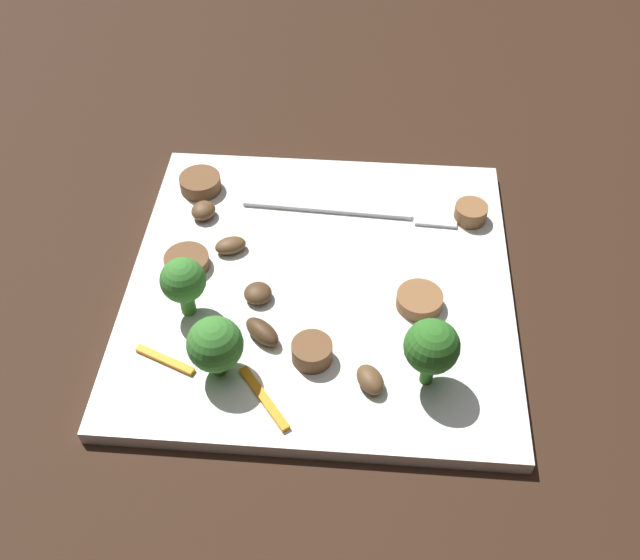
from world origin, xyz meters
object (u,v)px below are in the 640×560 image
sausage_slice_0 (187,261)px  mushroom_1 (370,380)px  mushroom_2 (203,211)px  broccoli_floret_2 (432,347)px  pepper_strip_1 (165,360)px  mushroom_4 (231,245)px  sausage_slice_2 (319,352)px  pepper_strip_0 (264,398)px  sausage_slice_1 (200,183)px  broccoli_floret_0 (183,282)px  fork (367,213)px  sausage_slice_4 (419,300)px  mushroom_0 (258,293)px  sausage_slice_3 (471,213)px  broccoli_floret_1 (215,345)px  plate (320,285)px  mushroom_3 (262,332)px

sausage_slice_0 → mushroom_1: 0.18m
mushroom_1 → mushroom_2: 0.22m
broccoli_floret_2 → mushroom_2: bearing=140.2°
mushroom_1 → pepper_strip_1: size_ratio=0.54×
broccoli_floret_2 → pepper_strip_1: bearing=179.4°
mushroom_4 → pepper_strip_1: (-0.03, -0.11, -0.00)m
sausage_slice_2 → pepper_strip_0: 0.05m
sausage_slice_2 → pepper_strip_1: bearing=-174.4°
pepper_strip_0 → mushroom_2: bearing=112.5°
sausage_slice_1 → mushroom_2: same height
sausage_slice_0 → mushroom_2: (0.00, 0.06, 0.00)m
broccoli_floret_0 → fork: bearing=41.8°
pepper_strip_0 → pepper_strip_1: same height
sausage_slice_4 → mushroom_0: same height
broccoli_floret_0 → pepper_strip_1: bearing=-99.2°
fork → broccoli_floret_2: broccoli_floret_2 is taller
sausage_slice_0 → pepper_strip_0: bearing=-57.5°
sausage_slice_0 → pepper_strip_0: sausage_slice_0 is taller
broccoli_floret_0 → pepper_strip_0: bearing=-48.3°
sausage_slice_4 → mushroom_0: size_ratio=1.64×
sausage_slice_3 → sausage_slice_0: bearing=-162.5°
broccoli_floret_1 → sausage_slice_4: 0.16m
sausage_slice_0 → mushroom_0: bearing=-26.1°
broccoli_floret_0 → broccoli_floret_1: 0.06m
sausage_slice_2 → mushroom_1: sausage_slice_2 is taller
mushroom_0 → pepper_strip_0: bearing=-80.0°
mushroom_0 → mushroom_2: (-0.06, 0.09, 0.00)m
broccoli_floret_2 → sausage_slice_1: broccoli_floret_2 is taller
broccoli_floret_2 → pepper_strip_0: 0.12m
broccoli_floret_2 → sausage_slice_1: 0.27m
mushroom_4 → sausage_slice_3: bearing=15.0°
broccoli_floret_2 → sausage_slice_0: size_ratio=1.61×
mushroom_0 → pepper_strip_1: bearing=-132.3°
pepper_strip_1 → broccoli_floret_1: bearing=-7.2°
plate → pepper_strip_1: size_ratio=6.29×
sausage_slice_4 → mushroom_0: bearing=-179.0°
broccoli_floret_1 → sausage_slice_3: bearing=42.7°
fork → mushroom_1: (0.01, -0.17, 0.00)m
broccoli_floret_2 → mushroom_1: bearing=-169.6°
plate → sausage_slice_0: sausage_slice_0 is taller
sausage_slice_3 → mushroom_0: sausage_slice_3 is taller
sausage_slice_0 → mushroom_4: bearing=31.6°
broccoli_floret_2 → mushroom_1: size_ratio=2.26×
plate → mushroom_4: bearing=160.1°
sausage_slice_1 → sausage_slice_2: 0.21m
fork → mushroom_4: size_ratio=7.11×
sausage_slice_2 → mushroom_3: bearing=159.5°
mushroom_2 → pepper_strip_0: (0.07, -0.18, -0.00)m
plate → broccoli_floret_1: size_ratio=5.96×
broccoli_floret_0 → pepper_strip_0: 0.10m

